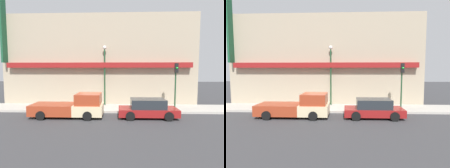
% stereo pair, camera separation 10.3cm
% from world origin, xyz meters
% --- Properties ---
extents(ground_plane, '(80.00, 80.00, 0.00)m').
position_xyz_m(ground_plane, '(0.00, 0.00, 0.00)').
color(ground_plane, '#38383A').
extents(sidewalk, '(36.00, 3.15, 0.17)m').
position_xyz_m(sidewalk, '(0.00, 1.57, 0.09)').
color(sidewalk, '#ADA89E').
rests_on(sidewalk, ground).
extents(building, '(19.80, 3.80, 11.81)m').
position_xyz_m(building, '(-0.02, 4.63, 4.64)').
color(building, tan).
rests_on(building, ground).
extents(pickup_truck, '(5.51, 2.21, 1.83)m').
position_xyz_m(pickup_truck, '(-1.55, -1.22, 0.80)').
color(pickup_truck, beige).
rests_on(pickup_truck, ground).
extents(parked_car, '(4.43, 2.03, 1.45)m').
position_xyz_m(parked_car, '(4.24, -1.22, 0.70)').
color(parked_car, maroon).
rests_on(parked_car, ground).
extents(fire_hydrant, '(0.16, 0.16, 0.63)m').
position_xyz_m(fire_hydrant, '(4.33, 0.37, 0.48)').
color(fire_hydrant, '#196633').
rests_on(fire_hydrant, sidewalk).
extents(street_lamp, '(0.36, 0.36, 5.83)m').
position_xyz_m(street_lamp, '(0.65, 2.70, 3.79)').
color(street_lamp, '#1E4728').
rests_on(street_lamp, sidewalk).
extents(traffic_light, '(0.28, 0.42, 4.04)m').
position_xyz_m(traffic_light, '(6.89, 0.61, 2.93)').
color(traffic_light, '#1E4728').
rests_on(traffic_light, sidewalk).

